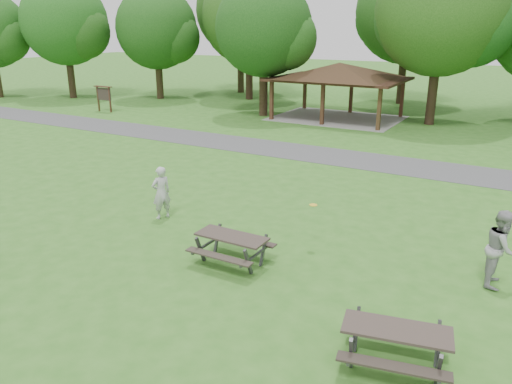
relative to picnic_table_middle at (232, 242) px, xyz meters
The scene contains 16 objects.
ground 2.40m from the picnic_table_middle, 131.95° to the right, with size 160.00×160.00×0.00m, color #2F671D.
asphalt_path 12.39m from the picnic_table_middle, 97.20° to the left, with size 120.00×3.20×0.02m, color #434346.
pavilion 23.09m from the picnic_table_middle, 103.99° to the left, with size 8.60×7.01×3.76m.
notice_board 27.01m from the picnic_table_middle, 142.94° to the left, with size 1.60×0.30×1.88m.
tree_row_a 36.20m from the picnic_table_middle, 145.43° to the left, with size 7.56×7.20×9.97m.
tree_row_b 33.12m from the picnic_table_middle, 133.35° to the left, with size 7.14×6.80×9.28m.
tree_row_c 31.92m from the picnic_table_middle, 119.51° to the left, with size 8.19×7.80×10.67m.
tree_row_d 23.85m from the picnic_table_middle, 116.71° to the left, with size 6.93×6.60×9.27m.
tree_row_e 24.11m from the picnic_table_middle, 88.65° to the left, with size 8.40×8.00×11.02m.
tree_deep_a 36.49m from the picnic_table_middle, 120.92° to the left, with size 8.40×8.00×11.38m.
tree_deep_b 32.11m from the picnic_table_middle, 96.29° to the left, with size 8.40×8.00×11.13m.
picnic_table_middle is the anchor object (origin of this frame).
picnic_table_far 5.44m from the picnic_table_middle, 23.07° to the right, with size 2.28×1.97×0.87m.
frisbee_in_flight 2.60m from the picnic_table_middle, 53.53° to the left, with size 0.29×0.29×0.02m.
frisbee_thrower 4.18m from the picnic_table_middle, 156.46° to the left, with size 0.66×0.43×1.80m, color #B1B0B3.
frisbee_catcher 6.79m from the picnic_table_middle, 20.02° to the left, with size 0.96×0.75×1.97m, color #969699.
Camera 1 is at (8.24, -8.63, 6.22)m, focal length 35.00 mm.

